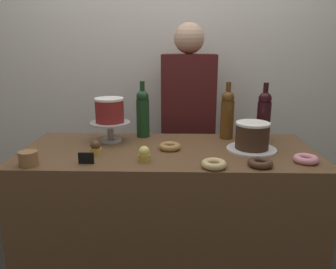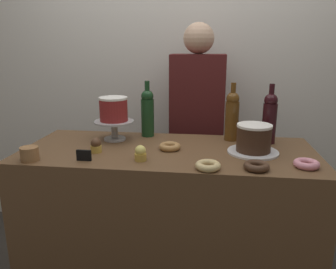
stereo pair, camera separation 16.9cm
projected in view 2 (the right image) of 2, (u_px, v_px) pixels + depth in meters
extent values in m
cube|color=silver|center=(183.00, 67.00, 2.47)|extent=(6.00, 0.05, 2.60)
cube|color=brown|center=(168.00, 229.00, 1.84)|extent=(1.51, 0.63, 0.93)
cylinder|color=#B2B2B7|center=(115.00, 139.00, 1.89)|extent=(0.12, 0.12, 0.01)
cylinder|color=#B2B2B7|center=(114.00, 130.00, 1.88)|extent=(0.04, 0.04, 0.09)
cylinder|color=#B2B2B7|center=(114.00, 122.00, 1.86)|extent=(0.22, 0.22, 0.01)
cylinder|color=maroon|center=(114.00, 110.00, 1.85)|extent=(0.16, 0.16, 0.12)
cylinder|color=white|center=(113.00, 98.00, 1.83)|extent=(0.16, 0.16, 0.01)
cylinder|color=white|center=(253.00, 152.00, 1.66)|extent=(0.25, 0.25, 0.01)
cylinder|color=#3D2619|center=(254.00, 139.00, 1.65)|extent=(0.17, 0.17, 0.12)
cylinder|color=white|center=(255.00, 126.00, 1.63)|extent=(0.17, 0.17, 0.01)
cylinder|color=#5B3814|center=(232.00, 121.00, 1.86)|extent=(0.08, 0.08, 0.22)
sphere|color=#5B3814|center=(233.00, 99.00, 1.83)|extent=(0.07, 0.07, 0.07)
cylinder|color=#5B3814|center=(233.00, 89.00, 1.81)|extent=(0.03, 0.03, 0.08)
cylinder|color=black|center=(269.00, 123.00, 1.81)|extent=(0.08, 0.08, 0.22)
sphere|color=black|center=(271.00, 100.00, 1.77)|extent=(0.07, 0.07, 0.07)
cylinder|color=black|center=(272.00, 91.00, 1.76)|extent=(0.03, 0.03, 0.08)
cylinder|color=#193D1E|center=(148.00, 118.00, 1.95)|extent=(0.08, 0.08, 0.22)
sphere|color=#193D1E|center=(147.00, 96.00, 1.91)|extent=(0.07, 0.07, 0.07)
cylinder|color=#193D1E|center=(147.00, 87.00, 1.90)|extent=(0.03, 0.03, 0.08)
cylinder|color=gold|center=(96.00, 149.00, 1.67)|extent=(0.06, 0.06, 0.03)
sphere|color=brown|center=(96.00, 143.00, 1.66)|extent=(0.05, 0.05, 0.05)
cylinder|color=gold|center=(141.00, 157.00, 1.55)|extent=(0.06, 0.06, 0.03)
sphere|color=#EFDB6B|center=(140.00, 151.00, 1.54)|extent=(0.05, 0.05, 0.05)
torus|color=pink|center=(306.00, 164.00, 1.46)|extent=(0.11, 0.11, 0.03)
torus|color=#472D1E|center=(256.00, 166.00, 1.43)|extent=(0.11, 0.11, 0.03)
torus|color=#E0C17F|center=(208.00, 166.00, 1.44)|extent=(0.11, 0.11, 0.03)
torus|color=#B27F47|center=(170.00, 147.00, 1.71)|extent=(0.11, 0.11, 0.03)
cylinder|color=olive|center=(30.00, 159.00, 1.55)|extent=(0.08, 0.08, 0.01)
cylinder|color=olive|center=(30.00, 157.00, 1.55)|extent=(0.08, 0.08, 0.01)
cylinder|color=olive|center=(30.00, 155.00, 1.54)|extent=(0.08, 0.08, 0.01)
cylinder|color=olive|center=(29.00, 153.00, 1.54)|extent=(0.08, 0.08, 0.01)
cylinder|color=olive|center=(29.00, 150.00, 1.54)|extent=(0.08, 0.08, 0.01)
cylinder|color=olive|center=(29.00, 148.00, 1.54)|extent=(0.08, 0.08, 0.01)
cube|color=black|center=(84.00, 155.00, 1.54)|extent=(0.07, 0.01, 0.05)
cube|color=black|center=(195.00, 192.00, 2.41)|extent=(0.28, 0.18, 0.85)
cube|color=#4C1919|center=(197.00, 96.00, 2.23)|extent=(0.36, 0.22, 0.55)
sphere|color=tan|center=(199.00, 38.00, 2.13)|extent=(0.20, 0.20, 0.20)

